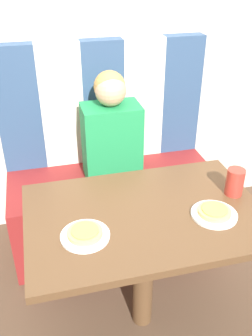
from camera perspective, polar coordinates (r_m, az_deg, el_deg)
name	(u,v)px	position (r m, az deg, el deg)	size (l,w,h in m)	color
ground_plane	(142,318)	(2.16, 2.42, -21.90)	(12.00, 12.00, 0.00)	#4C3828
wall_back	(97,28)	(2.35, -4.43, 20.48)	(7.00, 0.05, 2.60)	beige
booth_seat	(113,207)	(2.46, -1.98, -5.92)	(1.27, 0.58, 0.50)	maroon
booth_backrest	(103,103)	(2.36, -3.56, 9.92)	(1.27, 0.10, 0.76)	navy
dining_table	(145,228)	(1.71, 2.88, -9.16)	(1.04, 0.70, 0.71)	brown
person	(111,129)	(2.18, -2.26, 5.91)	(0.33, 0.22, 0.64)	#1E8447
plate_left	(85,236)	(1.53, -6.23, -10.23)	(0.20, 0.20, 0.01)	white
plate_right	(214,214)	(1.67, 13.27, -6.89)	(0.20, 0.20, 0.01)	white
pizza_left	(85,232)	(1.52, -6.27, -9.74)	(0.14, 0.14, 0.02)	tan
pizza_right	(215,211)	(1.66, 13.34, -6.43)	(0.14, 0.14, 0.02)	tan
drinking_cup	(235,182)	(1.80, 16.25, -2.05)	(0.08, 0.08, 0.13)	#B23328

